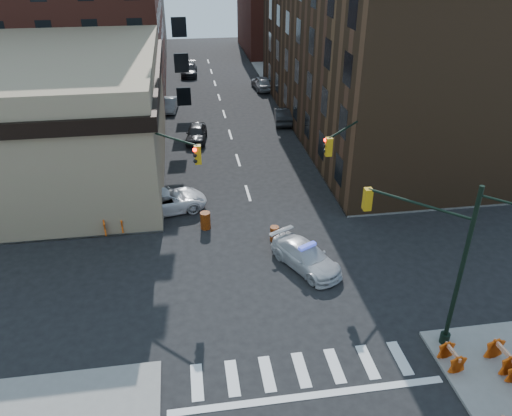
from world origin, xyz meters
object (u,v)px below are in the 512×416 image
object	(u,v)px
police_car	(306,257)
barrel_road	(274,234)
parked_car_wnear	(196,133)
barrel_bank	(205,221)
barricade_nw_a	(113,225)
barricade_se_a	(502,357)
parked_car_wfar	(170,105)
pedestrian_b	(96,203)
pedestrian_a	(105,201)
parked_car_enear	(283,115)
pickup	(166,201)

from	to	relation	value
police_car	barrel_road	size ratio (longest dim) A/B	4.95
barrel_road	parked_car_wnear	bearing A→B (deg)	102.63
barrel_bank	barricade_nw_a	bearing A→B (deg)	178.99
barricade_se_a	barricade_nw_a	xyz separation A→B (m)	(-17.53, 13.70, 0.01)
parked_car_wfar	barricade_nw_a	size ratio (longest dim) A/B	2.92
parked_car_wfar	pedestrian_b	bearing A→B (deg)	-95.36
parked_car_wfar	barrel_bank	size ratio (longest dim) A/B	3.52
barrel_bank	barricade_se_a	bearing A→B (deg)	-48.98
barrel_bank	parked_car_wfar	bearing A→B (deg)	95.09
pedestrian_a	barricade_se_a	world-z (taller)	pedestrian_a
parked_car_enear	barrel_road	world-z (taller)	parked_car_enear
barrel_road	barrel_bank	xyz separation A→B (m)	(-4.06, 2.07, 0.09)
parked_car_wnear	barricade_se_a	size ratio (longest dim) A/B	3.21
parked_car_wnear	barrel_road	size ratio (longest dim) A/B	4.44
barrel_bank	barricade_nw_a	world-z (taller)	barricade_nw_a
parked_car_enear	pedestrian_a	size ratio (longest dim) A/B	2.50
barrel_road	police_car	bearing A→B (deg)	-67.30
pedestrian_a	barricade_se_a	size ratio (longest dim) A/B	1.37
parked_car_wfar	pedestrian_a	world-z (taller)	pedestrian_a
pickup	barricade_se_a	xyz separation A→B (m)	(14.30, -16.28, -0.11)
parked_car_enear	barricade_nw_a	bearing A→B (deg)	60.05
barrel_road	parked_car_wfar	bearing A→B (deg)	103.27
parked_car_wfar	barrel_road	bearing A→B (deg)	-69.59
parked_car_enear	parked_car_wfar	bearing A→B (deg)	-18.57
parked_car_enear	barricade_se_a	size ratio (longest dim) A/B	3.41
parked_car_wfar	pickup	bearing A→B (deg)	-83.65
parked_car_wfar	barricade_nw_a	world-z (taller)	parked_car_wfar
parked_car_enear	barrel_road	bearing A→B (deg)	84.90
pedestrian_a	barricade_nw_a	bearing A→B (deg)	-44.77
parked_car_enear	barricade_nw_a	distance (m)	23.79
pickup	parked_car_enear	size ratio (longest dim) A/B	1.20
parked_car_wfar	barrel_bank	xyz separation A→B (m)	(2.17, -24.36, -0.09)
barrel_bank	barricade_se_a	size ratio (longest dim) A/B	0.85
parked_car_enear	pedestrian_b	bearing A→B (deg)	53.55
pickup	barrel_road	bearing A→B (deg)	-138.57
parked_car_wnear	barricade_nw_a	xyz separation A→B (m)	(-5.87, -15.18, -0.06)
police_car	pedestrian_b	world-z (taller)	pedestrian_b
parked_car_enear	barrel_bank	xyz separation A→B (m)	(-8.83, -18.93, -0.18)
parked_car_wfar	parked_car_enear	xyz separation A→B (m)	(11.00, -5.43, 0.09)
pedestrian_a	barrel_bank	xyz separation A→B (m)	(6.39, -2.67, -0.49)
pedestrian_a	barricade_nw_a	distance (m)	2.69
pickup	barricade_nw_a	xyz separation A→B (m)	(-3.23, -2.58, -0.10)
barrel_bank	barricade_nw_a	distance (m)	5.70
pedestrian_a	barrel_bank	world-z (taller)	pedestrian_a
pedestrian_a	barrel_bank	bearing A→B (deg)	7.54
barrel_road	barricade_nw_a	xyz separation A→B (m)	(-9.76, 2.17, 0.18)
pickup	pedestrian_a	distance (m)	3.93
parked_car_wfar	barrel_bank	bearing A→B (deg)	-77.77
pedestrian_b	barricade_nw_a	size ratio (longest dim) A/B	1.20
barrel_road	barricade_se_a	world-z (taller)	barricade_se_a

